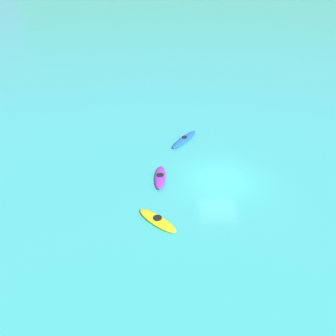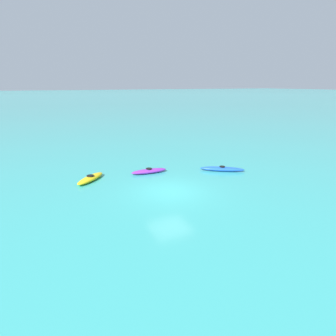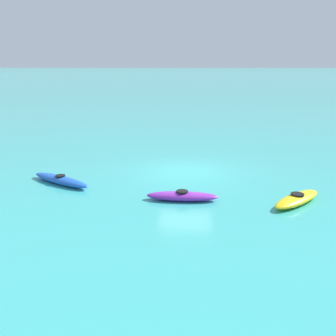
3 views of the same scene
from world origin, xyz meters
name	(u,v)px [view 1 (image 1 of 3)]	position (x,y,z in m)	size (l,w,h in m)	color
ground_plane	(221,180)	(0.00, 0.00, 0.00)	(600.00, 600.00, 0.00)	#38ADA8
kayak_yellow	(158,220)	(-4.04, -3.95, 0.16)	(2.41, 2.43, 0.37)	yellow
kayak_blue	(184,139)	(-1.98, 5.29, 0.16)	(2.35, 3.05, 0.37)	blue
kayak_purple	(160,177)	(-3.85, 0.20, 0.16)	(0.82, 2.67, 0.37)	purple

